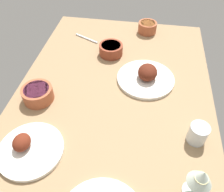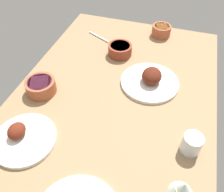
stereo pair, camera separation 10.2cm
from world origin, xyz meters
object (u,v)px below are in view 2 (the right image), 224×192
bowl_onions (41,86)px  fork_loose (99,37)px  bowl_soup (161,30)px  plate_center_main (150,80)px  water_tumbler (192,144)px  plate_near_viewer (23,137)px  bowl_cream (120,49)px  wine_glass (182,190)px

bowl_onions → fork_loose: (-50.62, 9.60, -2.99)cm
bowl_soup → plate_center_main: bearing=2.7°
water_tumbler → plate_near_viewer: bearing=-76.4°
bowl_onions → bowl_soup: same height
bowl_soup → fork_loose: size_ratio=0.68×
plate_near_viewer → bowl_soup: bearing=157.0°
bowl_cream → wine_glass: (69.66, 38.56, 6.73)cm
plate_center_main → plate_near_viewer: bearing=-41.2°
bowl_onions → water_tumbler: 68.26cm
plate_center_main → bowl_cream: size_ratio=2.16×
water_tumbler → bowl_onions: bearing=-99.1°
wine_glass → water_tumbler: size_ratio=1.75×
plate_center_main → bowl_cream: bearing=-131.8°
bowl_cream → water_tumbler: 64.00cm
bowl_onions → fork_loose: 51.61cm
wine_glass → water_tumbler: wine_glass is taller
plate_center_main → water_tumbler: bearing=33.9°
plate_center_main → plate_near_viewer: 60.87cm
wine_glass → fork_loose: size_ratio=0.86×
plate_center_main → bowl_soup: size_ratio=2.49×
plate_near_viewer → water_tumbler: size_ratio=3.03×
bowl_onions → bowl_cream: 46.49cm
plate_near_viewer → fork_loose: 76.20cm
plate_center_main → bowl_onions: 50.76cm
bowl_cream → fork_loose: 20.96cm
wine_glass → bowl_cream: bearing=-151.0°
bowl_onions → wine_glass: 72.36cm
bowl_soup → fork_loose: 37.54cm
plate_near_viewer → wine_glass: bearing=84.3°
plate_center_main → water_tumbler: plate_center_main is taller
plate_near_viewer → bowl_onions: bearing=-165.9°
fork_loose → bowl_onions: bearing=105.2°
plate_near_viewer → bowl_cream: bearing=162.7°
bowl_onions → water_tumbler: (10.75, 67.41, 0.60)cm
fork_loose → wine_glass: bearing=149.9°
plate_near_viewer → fork_loose: bearing=177.6°
bowl_onions → fork_loose: bearing=169.3°
bowl_soup → wine_glass: size_ratio=0.79×
plate_near_viewer → water_tumbler: 62.81cm
plate_near_viewer → bowl_onions: plate_near_viewer is taller
water_tumbler → fork_loose: 84.39cm
plate_near_viewer → fork_loose: size_ratio=1.49×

